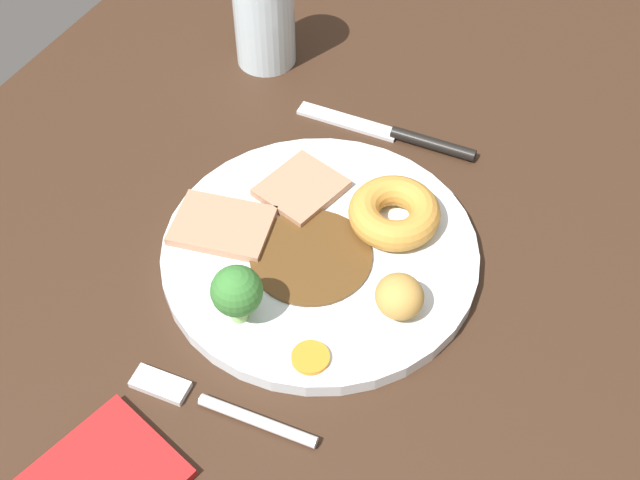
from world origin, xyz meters
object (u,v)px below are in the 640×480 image
yorkshire_pudding (394,213)px  carrot_coin_front (310,358)px  broccoli_floret (237,292)px  water_glass (264,15)px  dinner_plate (320,253)px  meat_slice_under (301,188)px  meat_slice_main (222,226)px  roast_potato_left (399,296)px  fork (217,405)px  knife (401,135)px

yorkshire_pudding → carrot_coin_front: size_ratio=2.68×
yorkshire_pudding → broccoli_floret: bearing=154.7°
carrot_coin_front → water_glass: water_glass is taller
dinner_plate → meat_slice_under: 6.91cm
meat_slice_under → broccoli_floret: size_ratio=1.27×
carrot_coin_front → meat_slice_main: bearing=57.5°
meat_slice_under → roast_potato_left: size_ratio=1.69×
carrot_coin_front → water_glass: bearing=34.5°
fork → knife: 33.53cm
meat_slice_under → broccoli_floret: 14.83cm
meat_slice_under → meat_slice_main: bearing=150.3°
meat_slice_under → carrot_coin_front: size_ratio=2.32×
knife → carrot_coin_front: bearing=95.5°
yorkshire_pudding → knife: (11.61, 4.25, -2.31)cm
fork → water_glass: 42.61cm
fork → knife: knife is taller
dinner_plate → meat_slice_under: (5.12, 4.51, 1.10)cm
meat_slice_main → yorkshire_pudding: bearing=-60.5°
meat_slice_main → roast_potato_left: (-0.83, -17.06, 1.26)cm
broccoli_floret → fork: size_ratio=0.36×
dinner_plate → yorkshire_pudding: size_ratio=3.39×
meat_slice_under → yorkshire_pudding: 9.05cm
meat_slice_under → knife: size_ratio=0.37×
yorkshire_pudding → fork: size_ratio=0.53×
broccoli_floret → carrot_coin_front: bearing=-97.9°
yorkshire_pudding → fork: yorkshire_pudding is taller
meat_slice_main → knife: size_ratio=0.45×
dinner_plate → knife: (17.02, -0.23, -0.25)cm
knife → broccoli_floret: bearing=81.0°
dinner_plate → roast_potato_left: bearing=-108.2°
dinner_plate → broccoli_floret: 10.40cm
knife → meat_slice_main: bearing=62.0°
dinner_plate → water_glass: 28.70cm
knife → water_glass: 19.38cm
yorkshire_pudding → broccoli_floret: broccoli_floret is taller
meat_slice_main → knife: bearing=-24.8°
broccoli_floret → meat_slice_main: bearing=39.8°
broccoli_floret → fork: 8.69cm
meat_slice_main → carrot_coin_front: (-8.26, -12.97, -0.19)cm
meat_slice_main → carrot_coin_front: 15.37cm
knife → meat_slice_under: bearing=65.1°
dinner_plate → knife: 17.02cm
dinner_plate → water_glass: water_glass is taller
broccoli_floret → meat_slice_under: bearing=8.1°
meat_slice_main → fork: (-14.54, -8.25, -1.41)cm
yorkshire_pudding → broccoli_floret: 16.35cm
meat_slice_under → carrot_coin_front: meat_slice_under is taller
dinner_plate → fork: size_ratio=1.78×
fork → roast_potato_left: bearing=-127.5°
meat_slice_main → yorkshire_pudding: (7.38, -13.03, 0.96)cm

